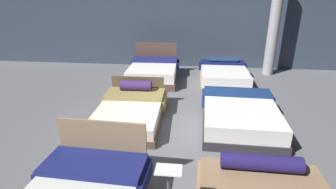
# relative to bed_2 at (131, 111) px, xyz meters

# --- Properties ---
(ground_plane) EXTENTS (18.00, 18.00, 0.02)m
(ground_plane) POSITION_rel_bed_2_xyz_m (1.21, -0.31, -0.23)
(ground_plane) COLOR #5B5B60
(showroom_back_wall) EXTENTS (18.00, 0.06, 3.50)m
(showroom_back_wall) POSITION_rel_bed_2_xyz_m (1.21, 4.83, 1.53)
(showroom_back_wall) COLOR #333D4C
(showroom_back_wall) RESTS_ON ground_plane
(bed_2) EXTENTS (1.56, 2.20, 0.74)m
(bed_2) POSITION_rel_bed_2_xyz_m (0.00, 0.00, 0.00)
(bed_2) COLOR brown
(bed_2) RESTS_ON ground_plane
(bed_3) EXTENTS (1.67, 2.14, 0.56)m
(bed_3) POSITION_rel_bed_2_xyz_m (2.44, -0.06, 0.03)
(bed_3) COLOR #2C272D
(bed_3) RESTS_ON ground_plane
(bed_4) EXTENTS (1.67, 1.98, 1.10)m
(bed_4) POSITION_rel_bed_2_xyz_m (0.07, 2.89, 0.06)
(bed_4) COLOR brown
(bed_4) RESTS_ON ground_plane
(bed_5) EXTENTS (1.60, 1.93, 0.71)m
(bed_5) POSITION_rel_bed_2_xyz_m (2.36, 2.91, 0.03)
(bed_5) COLOR #937452
(bed_5) RESTS_ON ground_plane
(support_pillar) EXTENTS (0.36, 0.36, 3.50)m
(support_pillar) POSITION_rel_bed_2_xyz_m (4.01, 4.07, 1.53)
(support_pillar) COLOR #99999E
(support_pillar) RESTS_ON ground_plane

